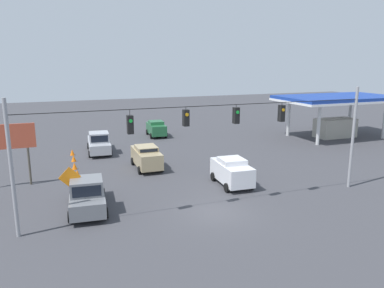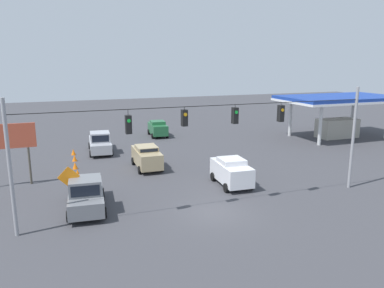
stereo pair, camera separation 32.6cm
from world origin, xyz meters
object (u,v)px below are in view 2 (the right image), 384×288
Objects in this scene: traffic_cone_third at (78,173)px; gas_station at (339,107)px; sedan_tan_withflow_mid at (147,157)px; traffic_cone_fifth at (75,158)px; pickup_truck_silver_withflow_far at (100,143)px; sedan_white_crossing_near at (231,171)px; sedan_green_oncoming_deep at (158,128)px; work_zone_sign at (69,180)px; traffic_cone_fourth at (75,166)px; traffic_cone_farthest at (73,152)px; traffic_cone_second at (79,183)px; roadside_billboard at (6,141)px; pickup_truck_grey_parked_shoulder at (86,194)px; traffic_cone_nearest at (81,195)px; overhead_signal_span at (210,135)px.

gas_station reaches higher than traffic_cone_third.
traffic_cone_fifth is (5.57, -4.47, -0.72)m from sedan_tan_withflow_mid.
pickup_truck_silver_withflow_far is 15.48m from sedan_white_crossing_near.
sedan_white_crossing_near is 22.59m from gas_station.
sedan_green_oncoming_deep is 23.38m from work_zone_sign.
traffic_cone_fourth is at bearing 47.55° from sedan_green_oncoming_deep.
traffic_cone_farthest is 0.20× the size of work_zone_sign.
gas_station is at bearing -165.08° from traffic_cone_second.
pickup_truck_silver_withflow_far is 1.36× the size of sedan_white_crossing_near.
roadside_billboard is at bearing 32.18° from traffic_cone_fourth.
sedan_white_crossing_near is at bearing 133.18° from traffic_cone_fifth.
traffic_cone_second is at bearing 28.08° from sedan_tan_withflow_mid.
sedan_white_crossing_near is 1.47× the size of work_zone_sign.
roadside_billboard is (14.98, -5.38, 2.28)m from sedan_white_crossing_near.
work_zone_sign is (0.79, 4.60, 1.70)m from traffic_cone_second.
pickup_truck_silver_withflow_far reaches higher than traffic_cone_fourth.
sedan_green_oncoming_deep is 1.01× the size of sedan_white_crossing_near.
pickup_truck_grey_parked_shoulder is at bearing 53.50° from sedan_tan_withflow_mid.
traffic_cone_farthest is at bearing -91.66° from traffic_cone_fourth.
work_zone_sign is at bearing 71.38° from traffic_cone_nearest.
overhead_signal_span reaches higher than traffic_cone_second.
pickup_truck_silver_withflow_far is 9.90× the size of traffic_cone_fourth.
sedan_tan_withflow_mid is 7.84× the size of traffic_cone_farthest.
pickup_truck_silver_withflow_far reaches higher than traffic_cone_third.
sedan_tan_withflow_mid is at bearing 112.95° from pickup_truck_silver_withflow_far.
traffic_cone_nearest is (7.32, -4.28, -4.23)m from overhead_signal_span.
work_zone_sign reaches higher than traffic_cone_third.
traffic_cone_farthest is at bearing -51.25° from sedan_tan_withflow_mid.
overhead_signal_span is at bearing 143.52° from roadside_billboard.
work_zone_sign is at bearing 6.11° from sedan_white_crossing_near.
overhead_signal_span is 17.80m from pickup_truck_silver_withflow_far.
traffic_cone_fifth is 0.04× the size of gas_station.
roadside_billboard reaches higher than traffic_cone_second.
overhead_signal_span is 5.78m from sedan_white_crossing_near.
traffic_cone_second is (2.72, 10.06, -0.69)m from pickup_truck_silver_withflow_far.
traffic_cone_third is 0.04× the size of gas_station.
traffic_cone_fourth is at bearing -147.82° from roadside_billboard.
sedan_tan_withflow_mid is at bearing 128.75° from traffic_cone_farthest.
work_zone_sign is at bearing 120.23° from roadside_billboard.
sedan_white_crossing_near is at bearing 141.29° from traffic_cone_fourth.
pickup_truck_silver_withflow_far is 9.90× the size of traffic_cone_third.
traffic_cone_fifth is at bearing -63.56° from overhead_signal_span.
traffic_cone_farthest is at bearing -90.85° from traffic_cone_fifth.
gas_station is at bearing -157.28° from pickup_truck_grey_parked_shoulder.
sedan_white_crossing_near is 11.26m from work_zone_sign.
overhead_signal_span is at bearing 105.00° from pickup_truck_silver_withflow_far.
traffic_cone_nearest is 0.04× the size of gas_station.
sedan_green_oncoming_deep is at bearing -139.79° from traffic_cone_fifth.
sedan_green_oncoming_deep is 16.80m from traffic_cone_third.
gas_station is at bearing 157.52° from sedan_green_oncoming_deep.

